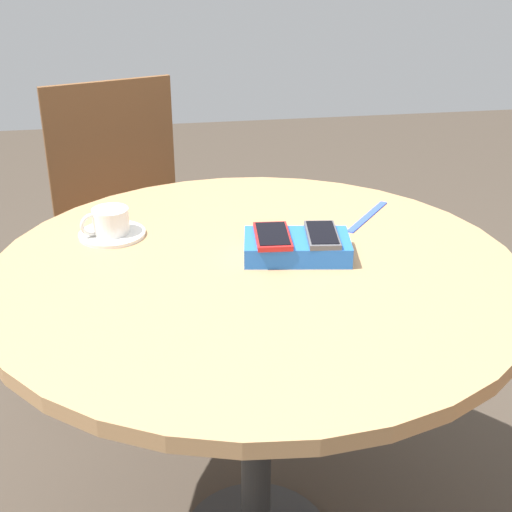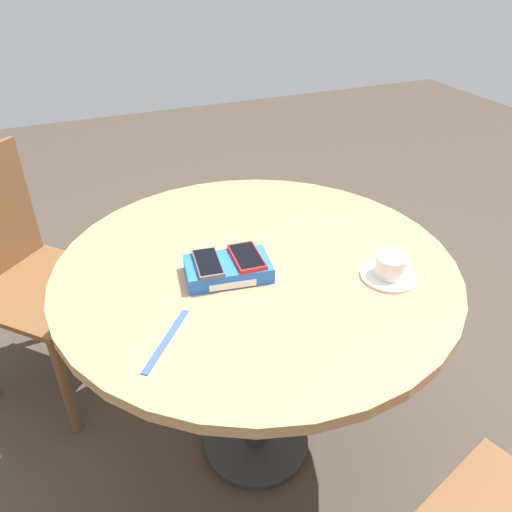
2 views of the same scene
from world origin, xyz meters
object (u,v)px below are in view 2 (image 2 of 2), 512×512
at_px(round_table, 256,290).
at_px(chair_near_window, 28,276).
at_px(phone_gray, 208,263).
at_px(phone_red, 247,257).
at_px(lanyard_strap, 166,340).
at_px(phone_box, 228,269).
at_px(saucer, 389,276).
at_px(coffee_cup, 391,265).

xyz_separation_m(round_table, chair_near_window, (-0.62, 0.64, -0.20)).
xyz_separation_m(phone_gray, phone_red, (0.10, -0.01, -0.00)).
height_order(lanyard_strap, chair_near_window, chair_near_window).
bearing_deg(phone_box, phone_gray, 172.65).
height_order(phone_red, saucer, phone_red).
bearing_deg(chair_near_window, coffee_cup, -42.29).
relative_size(coffee_cup, chair_near_window, 0.12).
distance_m(round_table, phone_box, 0.15).
bearing_deg(round_table, coffee_cup, -33.79).
bearing_deg(coffee_cup, round_table, 146.21).
bearing_deg(saucer, lanyard_strap, -178.76).
relative_size(saucer, chair_near_window, 0.16).
bearing_deg(phone_red, phone_box, 175.58).
bearing_deg(saucer, phone_red, 153.51).
bearing_deg(round_table, phone_gray, -171.08).
xyz_separation_m(phone_red, coffee_cup, (0.33, -0.16, -0.01)).
height_order(round_table, phone_red, phone_red).
distance_m(coffee_cup, chair_near_window, 1.28).
xyz_separation_m(coffee_cup, chair_near_window, (-0.91, 0.83, -0.33)).
distance_m(phone_red, coffee_cup, 0.37).
relative_size(round_table, saucer, 7.39).
relative_size(phone_box, lanyard_strap, 1.10).
relative_size(round_table, chair_near_window, 1.19).
relative_size(saucer, lanyard_strap, 0.69).
bearing_deg(phone_gray, chair_near_window, 126.22).
height_order(saucer, coffee_cup, coffee_cup).
relative_size(phone_gray, lanyard_strap, 0.65).
distance_m(phone_box, coffee_cup, 0.42).
height_order(round_table, saucer, saucer).
relative_size(lanyard_strap, chair_near_window, 0.23).
height_order(phone_box, phone_gray, phone_gray).
bearing_deg(phone_box, coffee_cup, -23.57).
bearing_deg(coffee_cup, chair_near_window, 137.71).
distance_m(saucer, coffee_cup, 0.03).
xyz_separation_m(phone_gray, saucer, (0.43, -0.17, -0.04)).
bearing_deg(phone_gray, lanyard_strap, -130.28).
relative_size(phone_red, lanyard_strap, 0.64).
xyz_separation_m(round_table, phone_red, (-0.04, -0.03, 0.14)).
relative_size(phone_box, phone_gray, 1.70).
bearing_deg(phone_gray, phone_box, -7.35).
distance_m(phone_gray, phone_red, 0.10).
bearing_deg(round_table, lanyard_strap, -145.06).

